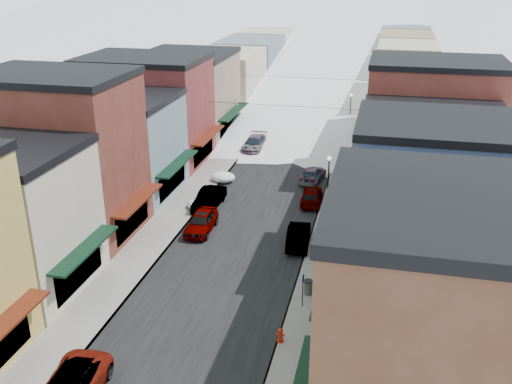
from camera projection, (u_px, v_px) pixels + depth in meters
The scene contains 34 objects.
road at pixel (311, 117), 77.80m from camera, with size 10.00×160.00×0.01m, color black.
sidewalk_left at pixel (264, 113), 79.14m from camera, with size 3.20×160.00×0.15m, color gray.
sidewalk_right at pixel (360, 119), 76.39m from camera, with size 3.20×160.00×0.15m, color gray.
curb_left at pixel (274, 114), 78.82m from camera, with size 0.10×160.00×0.15m, color slate.
curb_right at pixel (348, 118), 76.72m from camera, with size 0.10×160.00×0.15m, color slate.
bldg_l_cream at pixel (1, 218), 35.89m from camera, with size 11.30×8.20×9.50m.
bldg_l_brick_near at pixel (59, 155), 42.65m from camera, with size 12.30×8.20×12.50m.
bldg_l_grayblue at pixel (118, 145), 50.87m from camera, with size 11.30×9.20×9.00m.
bldg_l_brick_far at pixel (147, 110), 58.83m from camera, with size 13.30×9.20×11.00m.
bldg_l_tan at pixel (188, 94), 67.83m from camera, with size 11.30×11.20×10.00m.
bldg_r_brick_near at pixel (471, 354), 21.15m from camera, with size 12.30×9.20×12.50m.
bldg_r_green at pixel (437, 269), 29.94m from camera, with size 11.30×9.20×9.50m.
bldg_r_blue at pixel (430, 196), 37.88m from camera, with size 11.30×9.20×10.50m.
bldg_r_cream at pixel (429, 164), 46.18m from camera, with size 12.30×9.20×9.00m.
bldg_r_brick_far at pixel (432, 121), 53.72m from camera, with size 13.30×9.20×11.50m.
bldg_r_tan at pixel (416, 106), 63.33m from camera, with size 11.30×11.20×9.50m.
distant_blocks at pixel (330, 60), 97.04m from camera, with size 34.00×55.00×8.00m.
overhead_cables at pixel (297, 90), 64.18m from camera, with size 16.40×15.04×0.04m.
car_silver_sedan at pixel (201, 222), 44.68m from camera, with size 1.87×4.65×1.58m, color #9EA0A6.
car_dark_hatch at pixel (209, 199), 48.99m from camera, with size 1.69×4.85×1.60m, color black.
car_silver_wagon at pixel (254, 144), 63.73m from camera, with size 2.19×5.39×1.56m, color #A4A7AC.
car_green_sedan at pixel (298, 235), 42.56m from camera, with size 1.61×4.62×1.52m, color black.
car_gray_suv at pixel (312, 195), 49.81m from camera, with size 1.76×4.37×1.49m, color gray.
car_black_sedan at pixel (312, 174), 54.99m from camera, with size 1.89×4.64×1.35m, color black.
car_lane_silver at pixel (298, 116), 75.00m from camera, with size 1.89×4.70×1.60m, color #A8ACB1.
car_lane_white at pixel (328, 90), 89.79m from camera, with size 2.70×5.86×1.63m, color white.
fire_hydrant at pixel (280, 336), 31.56m from camera, with size 0.49×0.37×0.84m.
parking_sign at pixel (303, 288), 34.47m from camera, with size 0.09×0.30×2.21m.
trash_can at pixel (308, 287), 36.03m from camera, with size 0.57×0.57×0.97m.
streetlamp_near at pixel (328, 174), 48.48m from camera, with size 0.36×0.36×4.39m.
streetlamp_far at pixel (350, 106), 71.02m from camera, with size 0.36×0.36×4.39m.
snow_pile_near at pixel (78, 371), 28.94m from camera, with size 2.30×2.61×0.97m.
snow_pile_mid at pixel (201, 204), 48.75m from camera, with size 2.25×2.58×0.95m.
snow_pile_far at pixel (224, 177), 54.80m from camera, with size 2.31×2.62×0.98m.
Camera 1 is at (9.80, -15.67, 19.82)m, focal length 40.00 mm.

